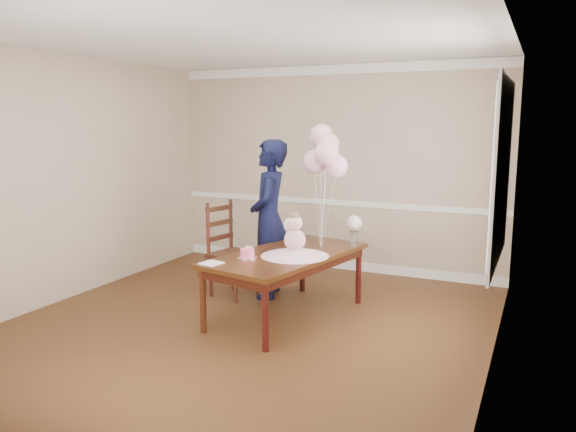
{
  "coord_description": "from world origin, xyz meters",
  "views": [
    {
      "loc": [
        2.55,
        -4.5,
        1.96
      ],
      "look_at": [
        0.28,
        0.44,
        1.05
      ],
      "focal_mm": 35.0,
      "sensor_mm": 36.0,
      "label": 1
    }
  ],
  "objects_px": {
    "dining_table_top": "(287,255)",
    "woman": "(269,219)",
    "birthday_cake": "(247,253)",
    "dining_chair_seat": "(234,255)"
  },
  "relations": [
    {
      "from": "dining_table_top",
      "to": "woman",
      "type": "height_order",
      "value": "woman"
    },
    {
      "from": "birthday_cake",
      "to": "dining_chair_seat",
      "type": "relative_size",
      "value": 0.29
    },
    {
      "from": "birthday_cake",
      "to": "woman",
      "type": "distance_m",
      "value": 0.96
    },
    {
      "from": "dining_table_top",
      "to": "birthday_cake",
      "type": "distance_m",
      "value": 0.44
    },
    {
      "from": "dining_chair_seat",
      "to": "dining_table_top",
      "type": "bearing_deg",
      "value": -13.78
    },
    {
      "from": "dining_chair_seat",
      "to": "woman",
      "type": "height_order",
      "value": "woman"
    },
    {
      "from": "birthday_cake",
      "to": "dining_chair_seat",
      "type": "bearing_deg",
      "value": 128.06
    },
    {
      "from": "dining_table_top",
      "to": "birthday_cake",
      "type": "height_order",
      "value": "birthday_cake"
    },
    {
      "from": "dining_chair_seat",
      "to": "birthday_cake",
      "type": "bearing_deg",
      "value": -40.53
    },
    {
      "from": "dining_chair_seat",
      "to": "woman",
      "type": "distance_m",
      "value": 0.58
    }
  ]
}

